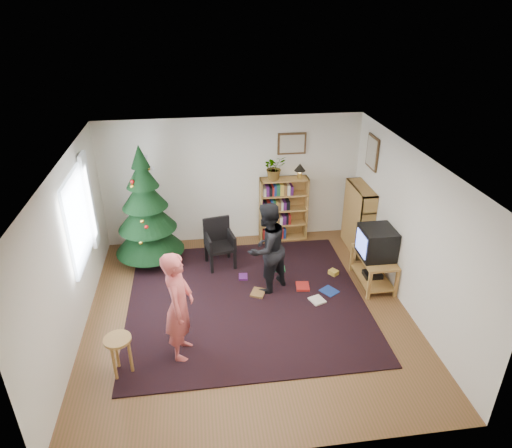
{
  "coord_description": "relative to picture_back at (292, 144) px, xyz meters",
  "views": [
    {
      "loc": [
        -0.67,
        -5.77,
        4.52
      ],
      "look_at": [
        0.24,
        0.88,
        1.1
      ],
      "focal_mm": 32.0,
      "sensor_mm": 36.0,
      "label": 1
    }
  ],
  "objects": [
    {
      "name": "tv_stand",
      "position": [
        1.07,
        -1.97,
        -1.62
      ],
      "size": [
        0.52,
        0.94,
        0.55
      ],
      "color": "#A2783A",
      "rests_on": "floor"
    },
    {
      "name": "person_by_chair",
      "position": [
        -0.77,
        -1.88,
        -1.16
      ],
      "size": [
        0.97,
        0.94,
        1.58
      ],
      "primitive_type": "imported",
      "rotation": [
        0.0,
        0.0,
        3.78
      ],
      "color": "black",
      "rests_on": "rug"
    },
    {
      "name": "wall_back",
      "position": [
        -1.15,
        0.02,
        -0.7
      ],
      "size": [
        5.0,
        0.02,
        2.5
      ],
      "primitive_type": "cube",
      "color": "silver",
      "rests_on": "floor"
    },
    {
      "name": "rug",
      "position": [
        -1.15,
        -2.17,
        -1.94
      ],
      "size": [
        3.8,
        3.6,
        0.02
      ],
      "primitive_type": "cube",
      "color": "black",
      "rests_on": "floor"
    },
    {
      "name": "christmas_tree",
      "position": [
        -2.77,
        -0.7,
        -1.01
      ],
      "size": [
        1.25,
        1.25,
        2.26
      ],
      "rotation": [
        0.0,
        0.0,
        0.26
      ],
      "color": "#3F2816",
      "rests_on": "rug"
    },
    {
      "name": "person_standing",
      "position": [
        -2.17,
        -3.26,
        -1.14
      ],
      "size": [
        0.48,
        0.64,
        1.61
      ],
      "primitive_type": "imported",
      "rotation": [
        0.0,
        0.0,
        1.4
      ],
      "color": "#CB5251",
      "rests_on": "rug"
    },
    {
      "name": "wall_right",
      "position": [
        1.35,
        -2.48,
        -0.7
      ],
      "size": [
        0.02,
        5.0,
        2.5
      ],
      "primitive_type": "cube",
      "color": "silver",
      "rests_on": "floor"
    },
    {
      "name": "wall_left",
      "position": [
        -3.65,
        -2.48,
        -0.7
      ],
      "size": [
        0.02,
        5.0,
        2.5
      ],
      "primitive_type": "cube",
      "color": "silver",
      "rests_on": "floor"
    },
    {
      "name": "bookshelf_right",
      "position": [
        1.19,
        -0.74,
        -1.29
      ],
      "size": [
        0.3,
        0.95,
        1.3
      ],
      "rotation": [
        0.0,
        0.0,
        1.57
      ],
      "color": "#A2783A",
      "rests_on": "floor"
    },
    {
      "name": "floor",
      "position": [
        -1.15,
        -2.48,
        -1.95
      ],
      "size": [
        5.0,
        5.0,
        0.0
      ],
      "primitive_type": "plane",
      "color": "brown",
      "rests_on": "ground"
    },
    {
      "name": "table_lamp",
      "position": [
        0.14,
        -0.14,
        -0.45
      ],
      "size": [
        0.22,
        0.22,
        0.29
      ],
      "color": "#A57F33",
      "rests_on": "bookshelf_back"
    },
    {
      "name": "stool",
      "position": [
        -2.96,
        -3.54,
        -1.49
      ],
      "size": [
        0.35,
        0.35,
        0.59
      ],
      "color": "#A2783A",
      "rests_on": "floor"
    },
    {
      "name": "picture_right",
      "position": [
        1.33,
        -0.73,
        0.0
      ],
      "size": [
        0.03,
        0.5,
        0.6
      ],
      "color": "#4C3319",
      "rests_on": "wall_right"
    },
    {
      "name": "armchair",
      "position": [
        -1.49,
        -0.95,
        -1.47
      ],
      "size": [
        0.57,
        0.58,
        0.89
      ],
      "rotation": [
        0.0,
        0.0,
        0.19
      ],
      "color": "black",
      "rests_on": "rug"
    },
    {
      "name": "potted_plant",
      "position": [
        -0.36,
        -0.14,
        -0.41
      ],
      "size": [
        0.52,
        0.48,
        0.47
      ],
      "primitive_type": "imported",
      "rotation": [
        0.0,
        0.0,
        0.32
      ],
      "color": "gray",
      "rests_on": "bookshelf_back"
    },
    {
      "name": "curtain",
      "position": [
        -3.58,
        -1.18,
        -0.45
      ],
      "size": [
        0.06,
        0.35,
        1.6
      ],
      "primitive_type": "cube",
      "color": "silver",
      "rests_on": "wall_left"
    },
    {
      "name": "bookshelf_back",
      "position": [
        -0.16,
        -0.14,
        -1.29
      ],
      "size": [
        0.95,
        0.3,
        1.3
      ],
      "color": "#A2783A",
      "rests_on": "floor"
    },
    {
      "name": "ceiling",
      "position": [
        -1.15,
        -2.48,
        0.55
      ],
      "size": [
        5.0,
        5.0,
        0.0
      ],
      "primitive_type": "plane",
      "rotation": [
        3.14,
        0.0,
        0.0
      ],
      "color": "white",
      "rests_on": "wall_back"
    },
    {
      "name": "picture_back",
      "position": [
        0.0,
        0.0,
        0.0
      ],
      "size": [
        0.55,
        0.03,
        0.42
      ],
      "color": "#4C3319",
      "rests_on": "wall_back"
    },
    {
      "name": "window_pane",
      "position": [
        -3.62,
        -1.88,
        -0.45
      ],
      "size": [
        0.04,
        1.2,
        1.4
      ],
      "primitive_type": "cube",
      "color": "silver",
      "rests_on": "wall_left"
    },
    {
      "name": "crt_tv",
      "position": [
        1.07,
        -1.97,
        -1.14
      ],
      "size": [
        0.54,
        0.59,
        0.51
      ],
      "color": "black",
      "rests_on": "tv_stand"
    },
    {
      "name": "wall_front",
      "position": [
        -1.15,
        -4.97,
        -0.7
      ],
      "size": [
        5.0,
        0.02,
        2.5
      ],
      "primitive_type": "cube",
      "color": "silver",
      "rests_on": "floor"
    },
    {
      "name": "floor_clutter",
      "position": [
        -0.28,
        -1.87,
        -1.91
      ],
      "size": [
        1.81,
        1.21,
        0.08
      ],
      "color": "#A51E19",
      "rests_on": "rug"
    }
  ]
}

